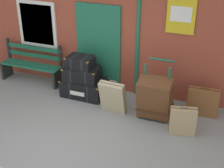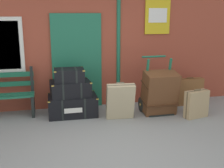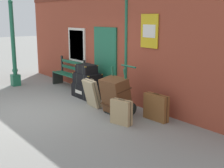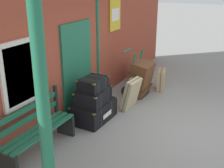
# 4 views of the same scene
# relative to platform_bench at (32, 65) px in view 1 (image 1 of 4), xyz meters

# --- Properties ---
(ground_plane) EXTENTS (60.00, 60.00, 0.00)m
(ground_plane) POSITION_rel_platform_bench_xyz_m (1.98, -2.16, -0.44)
(ground_plane) COLOR gray
(brick_facade) EXTENTS (10.40, 0.35, 3.20)m
(brick_facade) POSITION_rel_platform_bench_xyz_m (1.97, 0.44, 1.15)
(brick_facade) COLOR #9E422D
(brick_facade) RESTS_ON ground
(platform_bench) EXTENTS (1.60, 0.43, 1.01)m
(platform_bench) POSITION_rel_platform_bench_xyz_m (0.00, 0.00, 0.00)
(platform_bench) COLOR #1E6647
(platform_bench) RESTS_ON ground
(steamer_trunk_base) EXTENTS (1.02, 0.69, 0.43)m
(steamer_trunk_base) POSITION_rel_platform_bench_xyz_m (1.57, -0.24, -0.23)
(steamer_trunk_base) COLOR black
(steamer_trunk_base) RESTS_ON ground
(steamer_trunk_middle) EXTENTS (0.84, 0.60, 0.33)m
(steamer_trunk_middle) POSITION_rel_platform_bench_xyz_m (1.54, -0.25, 0.14)
(steamer_trunk_middle) COLOR black
(steamer_trunk_middle) RESTS_ON steamer_trunk_base
(steamer_trunk_top) EXTENTS (0.62, 0.47, 0.27)m
(steamer_trunk_top) POSITION_rel_platform_bench_xyz_m (1.52, -0.27, 0.43)
(steamer_trunk_top) COLOR black
(steamer_trunk_top) RESTS_ON steamer_trunk_middle
(porters_trolley) EXTENTS (0.71, 0.59, 1.20)m
(porters_trolley) POSITION_rel_platform_bench_xyz_m (3.37, -0.44, -0.17)
(porters_trolley) COLOR black
(porters_trolley) RESTS_ON ground
(large_brown_trunk) EXTENTS (0.70, 0.59, 0.94)m
(large_brown_trunk) POSITION_rel_platform_bench_xyz_m (3.37, -0.61, 0.03)
(large_brown_trunk) COLOR brown
(large_brown_trunk) RESTS_ON ground
(suitcase_tan) EXTENTS (0.54, 0.30, 0.61)m
(suitcase_tan) POSITION_rel_platform_bench_xyz_m (4.04, -0.97, -0.16)
(suitcase_tan) COLOR tan
(suitcase_tan) RESTS_ON ground
(suitcase_cream) EXTENTS (0.58, 0.37, 0.77)m
(suitcase_cream) POSITION_rel_platform_bench_xyz_m (2.48, -0.73, -0.07)
(suitcase_cream) COLOR tan
(suitcase_cream) RESTS_ON ground
(suitcase_olive) EXTENTS (0.67, 0.22, 0.66)m
(suitcase_olive) POSITION_rel_platform_bench_xyz_m (4.31, -0.14, -0.13)
(suitcase_olive) COLOR brown
(suitcase_olive) RESTS_ON ground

